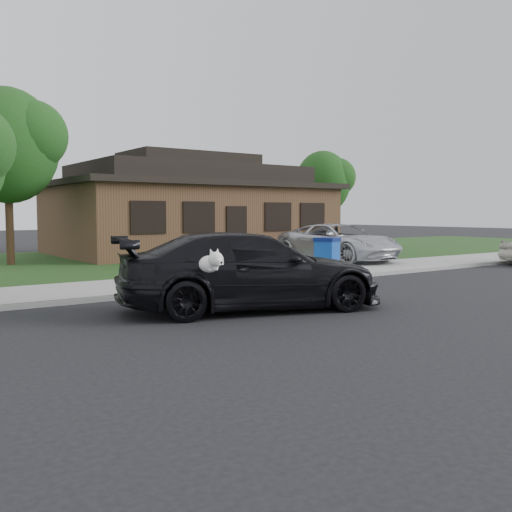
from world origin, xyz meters
TOP-DOWN VIEW (x-y plane):
  - ground at (0.00, 0.00)m, footprint 120.00×120.00m
  - sidewalk at (0.00, 5.00)m, footprint 60.00×3.00m
  - curb at (0.00, 3.50)m, footprint 60.00×0.12m
  - lawn at (0.00, 13.00)m, footprint 60.00×13.00m
  - driveway at (6.00, 10.00)m, footprint 4.50×13.00m
  - sedan at (-2.46, 0.69)m, footprint 5.95×3.74m
  - minivan at (6.32, 7.27)m, footprint 2.66×5.31m
  - recycling_bin at (3.00, 4.31)m, footprint 0.87×0.87m
  - house at (4.00, 15.00)m, footprint 12.60×8.60m
  - tree_0 at (-4.34, 12.88)m, footprint 3.78×3.60m
  - tree_1 at (12.14, 14.40)m, footprint 3.15×3.00m

SIDE VIEW (x-z plane):
  - ground at x=0.00m, z-range 0.00..0.00m
  - sidewalk at x=0.00m, z-range 0.00..0.12m
  - curb at x=0.00m, z-range 0.00..0.12m
  - lawn at x=0.00m, z-range 0.00..0.13m
  - driveway at x=6.00m, z-range 0.00..0.14m
  - recycling_bin at x=3.00m, z-range 0.13..1.23m
  - sedan at x=-2.46m, z-range 0.00..1.61m
  - minivan at x=6.32m, z-range 0.14..1.58m
  - house at x=4.00m, z-range -0.19..4.46m
  - tree_1 at x=12.14m, z-range 1.09..6.34m
  - tree_0 at x=-4.34m, z-range 1.31..7.65m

